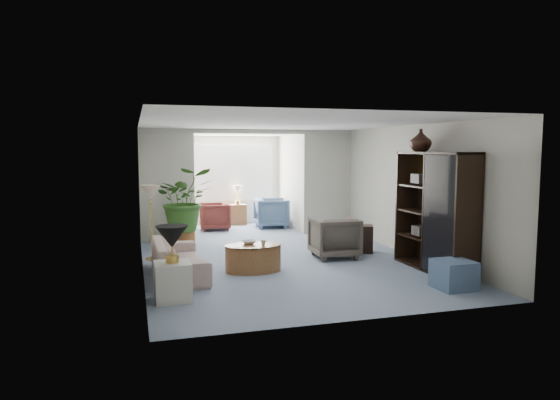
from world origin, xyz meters
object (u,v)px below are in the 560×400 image
object	(u,v)px
side_table_dark	(361,239)
ottoman	(454,275)
floor_lamp	(151,193)
coffee_cup	(263,243)
framed_picture	(418,168)
cabinet_urn	(421,140)
sofa	(179,258)
sunroom_chair_blue	(272,213)
coffee_bowl	(249,242)
sunroom_table	(238,214)
table_lamp	(172,237)
coffee_table	(253,258)
sunroom_chair_maroon	(215,216)
wingback_chair	(334,237)
plant_pot	(186,238)
entertainment_cabinet	(435,212)
end_table	(173,281)

from	to	relation	value
side_table_dark	ottoman	world-z (taller)	side_table_dark
floor_lamp	coffee_cup	size ratio (longest dim) A/B	3.92
framed_picture	cabinet_urn	distance (m)	0.71
sofa	sunroom_chair_blue	distance (m)	5.25
sofa	coffee_cup	size ratio (longest dim) A/B	21.14
framed_picture	coffee_bowl	world-z (taller)	framed_picture
floor_lamp	sunroom_table	distance (m)	4.66
table_lamp	coffee_bowl	xyz separation A→B (m)	(1.37, 1.40, -0.40)
side_table_dark	cabinet_urn	size ratio (longest dim) A/B	1.38
sunroom_chair_blue	coffee_bowl	bearing A→B (deg)	165.07
side_table_dark	sunroom_chair_blue	bearing A→B (deg)	103.61
coffee_table	sunroom_chair_maroon	xyz separation A→B (m)	(0.05, 4.51, 0.12)
table_lamp	sunroom_chair_maroon	size ratio (longest dim) A/B	0.58
table_lamp	sofa	bearing A→B (deg)	81.57
cabinet_urn	coffee_cup	bearing A→B (deg)	176.10
framed_picture	side_table_dark	size ratio (longest dim) A/B	0.92
table_lamp	sunroom_chair_blue	world-z (taller)	table_lamp
ottoman	sunroom_table	world-z (taller)	sunroom_table
sofa	sunroom_chair_blue	world-z (taller)	sunroom_chair_blue
wingback_chair	floor_lamp	bearing A→B (deg)	-9.60
wingback_chair	sunroom_chair_blue	bearing A→B (deg)	-84.19
floor_lamp	coffee_table	bearing A→B (deg)	-40.93
side_table_dark	coffee_cup	bearing A→B (deg)	-155.74
coffee_bowl	plant_pot	world-z (taller)	coffee_bowl
table_lamp	side_table_dark	size ratio (longest dim) A/B	0.81
sofa	cabinet_urn	world-z (taller)	cabinet_urn
table_lamp	coffee_bowl	size ratio (longest dim) A/B	1.88
coffee_table	framed_picture	bearing A→B (deg)	2.84
framed_picture	coffee_bowl	bearing A→B (deg)	-178.98
entertainment_cabinet	sunroom_table	world-z (taller)	entertainment_cabinet
floor_lamp	cabinet_urn	size ratio (longest dim) A/B	0.91
coffee_bowl	wingback_chair	world-z (taller)	wingback_chair
end_table	side_table_dark	xyz separation A→B (m)	(3.84, 2.22, 0.01)
plant_pot	ottoman	bearing A→B (deg)	-51.96
floor_lamp	sunroom_chair_maroon	bearing A→B (deg)	62.12
framed_picture	plant_pot	world-z (taller)	framed_picture
entertainment_cabinet	end_table	bearing A→B (deg)	-173.36
end_table	sunroom_table	bearing A→B (deg)	71.24
entertainment_cabinet	coffee_table	bearing A→B (deg)	164.99
end_table	ottoman	bearing A→B (deg)	-8.04
ottoman	sofa	bearing A→B (deg)	153.31
table_lamp	ottoman	xyz separation A→B (m)	(4.01, -0.57, -0.66)
wingback_chair	ottoman	xyz separation A→B (m)	(0.87, -2.49, -0.18)
sofa	side_table_dark	size ratio (longest dim) A/B	3.57
coffee_table	sunroom_table	world-z (taller)	sunroom_table
side_table_dark	plant_pot	distance (m)	3.68
coffee_cup	sunroom_table	distance (m)	5.40
end_table	coffee_table	bearing A→B (deg)	42.40
coffee_bowl	plant_pot	distance (m)	2.61
wingback_chair	plant_pot	xyz separation A→B (m)	(-2.59, 1.93, -0.23)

